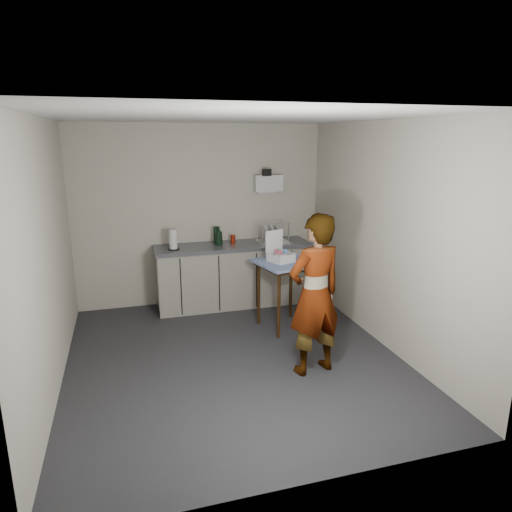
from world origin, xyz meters
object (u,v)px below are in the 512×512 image
object	(u,v)px
paper_towel	(173,240)
dish_rack	(272,238)
side_table	(286,270)
bakery_box	(280,255)
standing_man	(315,295)
soda_can	(233,239)
soap_bottle	(219,236)
kitchen_counter	(233,276)
dark_bottle	(216,235)

from	to	relation	value
paper_towel	dish_rack	distance (m)	1.44
side_table	bakery_box	world-z (taller)	bakery_box
standing_man	soda_can	bearing A→B (deg)	-94.31
standing_man	soap_bottle	size ratio (longest dim) A/B	6.23
kitchen_counter	paper_towel	distance (m)	1.06
kitchen_counter	soda_can	xyz separation A→B (m)	(0.01, 0.05, 0.55)
side_table	soda_can	bearing A→B (deg)	99.70
dish_rack	paper_towel	bearing A→B (deg)	-178.82
side_table	dark_bottle	bearing A→B (deg)	109.64
soap_bottle	dish_rack	xyz separation A→B (m)	(0.78, -0.05, -0.07)
dark_bottle	paper_towel	world-z (taller)	paper_towel
kitchen_counter	standing_man	size ratio (longest dim) A/B	1.32
kitchen_counter	soda_can	distance (m)	0.55
dark_bottle	bakery_box	bearing A→B (deg)	-59.25
side_table	dish_rack	world-z (taller)	dish_rack
dish_rack	kitchen_counter	bearing A→B (deg)	175.24
standing_man	bakery_box	size ratio (longest dim) A/B	4.43
soda_can	paper_towel	world-z (taller)	paper_towel
paper_towel	soap_bottle	bearing A→B (deg)	6.88
soda_can	bakery_box	distance (m)	1.08
standing_man	dish_rack	distance (m)	2.15
standing_man	bakery_box	world-z (taller)	standing_man
kitchen_counter	soap_bottle	xyz separation A→B (m)	(-0.20, 0.00, 0.62)
soda_can	dark_bottle	bearing A→B (deg)	176.30
soap_bottle	standing_man	bearing A→B (deg)	-76.22
soda_can	bakery_box	world-z (taller)	bakery_box
bakery_box	soap_bottle	bearing A→B (deg)	100.51
side_table	bakery_box	bearing A→B (deg)	135.74
dark_bottle	dish_rack	xyz separation A→B (m)	(0.81, -0.11, -0.06)
kitchen_counter	side_table	distance (m)	1.15
kitchen_counter	bakery_box	size ratio (longest dim) A/B	5.85
soap_bottle	soda_can	size ratio (longest dim) A/B	2.10
side_table	soap_bottle	distance (m)	1.23
dark_bottle	kitchen_counter	bearing A→B (deg)	-15.62
standing_man	paper_towel	xyz separation A→B (m)	(-1.19, 2.11, 0.20)
kitchen_counter	standing_man	world-z (taller)	standing_man
side_table	soap_bottle	world-z (taller)	soap_bottle
kitchen_counter	bakery_box	world-z (taller)	bakery_box
soda_can	paper_towel	size ratio (longest dim) A/B	0.46
side_table	kitchen_counter	bearing A→B (deg)	101.34
side_table	dark_bottle	size ratio (longest dim) A/B	3.39
kitchen_counter	bakery_box	xyz separation A→B (m)	(0.38, -0.97, 0.54)
standing_man	dark_bottle	bearing A→B (deg)	-88.43
dark_bottle	paper_towel	distance (m)	0.64
soap_bottle	soda_can	bearing A→B (deg)	12.46
dark_bottle	dish_rack	bearing A→B (deg)	-7.88
dark_bottle	side_table	bearing A→B (deg)	-57.71
kitchen_counter	soda_can	bearing A→B (deg)	73.61
kitchen_counter	soap_bottle	size ratio (longest dim) A/B	8.24
soda_can	dark_bottle	size ratio (longest dim) A/B	0.50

